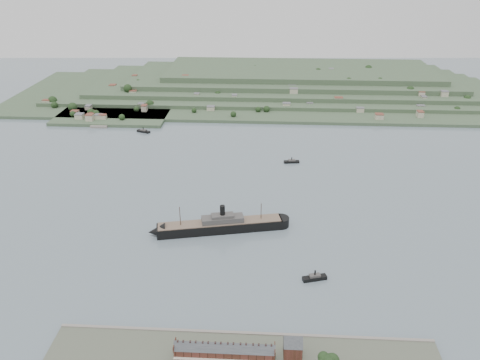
# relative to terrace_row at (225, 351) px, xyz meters

# --- Properties ---
(ground) EXTENTS (1400.00, 1400.00, 0.00)m
(ground) POSITION_rel_terrace_row_xyz_m (10.00, 168.02, -6.84)
(ground) COLOR slate
(ground) RESTS_ON ground
(terrace_row) EXTENTS (55.60, 9.80, 11.07)m
(terrace_row) POSITION_rel_terrace_row_xyz_m (0.00, 0.00, 0.00)
(terrace_row) COLOR #402317
(terrace_row) RESTS_ON ground
(gabled_building) EXTENTS (10.40, 10.18, 14.09)m
(gabled_building) POSITION_rel_terrace_row_xyz_m (37.50, 4.02, 1.34)
(gabled_building) COLOR #402317
(gabled_building) RESTS_ON ground
(far_peninsula) EXTENTS (760.00, 309.00, 30.00)m
(far_peninsula) POSITION_rel_terrace_row_xyz_m (37.91, 561.12, 5.04)
(far_peninsula) COLOR #3A5237
(far_peninsula) RESTS_ON ground
(steamship) EXTENTS (113.73, 35.83, 27.55)m
(steamship) POSITION_rel_terrace_row_xyz_m (-17.97, 132.96, -1.75)
(steamship) COLOR black
(steamship) RESTS_ON ground
(tugboat) EXTENTS (17.60, 9.08, 7.66)m
(tugboat) POSITION_rel_terrace_row_xyz_m (55.94, 74.30, -4.97)
(tugboat) COLOR black
(tugboat) RESTS_ON ground
(ferry_west) EXTENTS (18.13, 11.09, 6.59)m
(ferry_west) POSITION_rel_terrace_row_xyz_m (-133.43, 358.07, -5.25)
(ferry_west) COLOR black
(ferry_west) RESTS_ON ground
(ferry_east) EXTENTS (16.97, 6.84, 6.18)m
(ferry_east) POSITION_rel_terrace_row_xyz_m (48.52, 273.89, -5.35)
(ferry_east) COLOR black
(ferry_east) RESTS_ON ground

